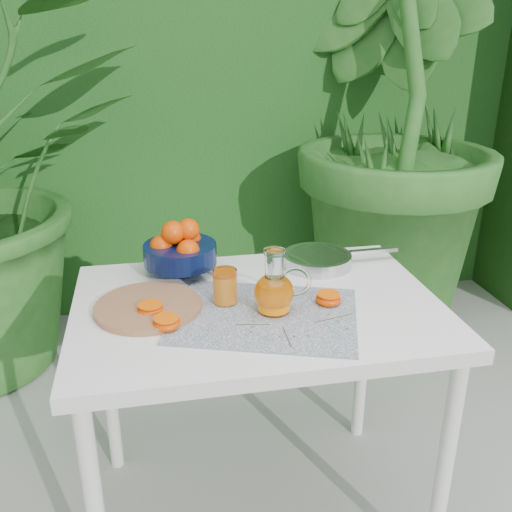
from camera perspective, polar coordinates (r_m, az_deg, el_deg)
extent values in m
cube|color=#154C16|center=(3.50, -6.14, 18.61)|extent=(8.00, 1.20, 2.50)
imported|color=#296322|center=(2.82, 12.94, 13.45)|extent=(2.44, 2.44, 2.11)
cube|color=white|center=(1.58, 0.14, -5.32)|extent=(1.00, 0.70, 0.04)
cylinder|color=white|center=(1.70, 18.30, -19.67)|extent=(0.04, 0.04, 0.71)
cylinder|color=white|center=(2.01, -14.56, -11.90)|extent=(0.04, 0.04, 0.71)
cylinder|color=white|center=(2.13, 10.65, -9.47)|extent=(0.04, 0.04, 0.71)
cube|color=#0B1B42|center=(1.50, 0.90, -5.92)|extent=(0.57, 0.50, 0.00)
cylinder|color=#926442|center=(1.55, -10.71, -5.04)|extent=(0.36, 0.36, 0.02)
cylinder|color=black|center=(1.75, -7.51, -1.25)|extent=(0.10, 0.10, 0.04)
cylinder|color=black|center=(1.73, -7.58, 0.22)|extent=(0.29, 0.29, 0.06)
sphere|color=red|center=(1.73, -9.46, 0.96)|extent=(0.09, 0.09, 0.07)
sphere|color=red|center=(1.77, -6.62, 1.61)|extent=(0.09, 0.09, 0.07)
sphere|color=red|center=(1.68, -6.80, 0.50)|extent=(0.09, 0.09, 0.07)
sphere|color=red|center=(1.77, -8.48, 1.58)|extent=(0.09, 0.09, 0.07)
sphere|color=red|center=(1.71, -8.30, 2.34)|extent=(0.09, 0.09, 0.07)
sphere|color=red|center=(1.71, -6.79, 2.64)|extent=(0.09, 0.09, 0.07)
cylinder|color=white|center=(1.52, 1.79, -5.37)|extent=(0.10, 0.10, 0.01)
ellipsoid|color=white|center=(1.49, 1.81, -3.63)|extent=(0.13, 0.13, 0.10)
cylinder|color=white|center=(1.46, 1.85, -0.89)|extent=(0.06, 0.06, 0.07)
cylinder|color=white|center=(1.45, 1.87, 0.44)|extent=(0.07, 0.07, 0.01)
torus|color=white|center=(1.48, 3.95, -2.54)|extent=(0.08, 0.03, 0.08)
cylinder|color=#D86504|center=(1.50, 1.81, -4.01)|extent=(0.10, 0.10, 0.07)
cylinder|color=white|center=(1.54, -3.10, -3.04)|extent=(0.09, 0.09, 0.10)
cylinder|color=orange|center=(1.55, -3.10, -3.30)|extent=(0.08, 0.08, 0.08)
cylinder|color=orange|center=(1.53, -3.13, -1.93)|extent=(0.07, 0.07, 0.00)
cylinder|color=#B1B1B5|center=(1.81, 6.12, -0.40)|extent=(0.22, 0.22, 0.04)
cylinder|color=silver|center=(1.80, 6.14, 0.08)|extent=(0.19, 0.19, 0.01)
cube|color=#B1B1B5|center=(1.87, 11.66, 0.50)|extent=(0.16, 0.02, 0.01)
ellipsoid|color=red|center=(1.45, -8.94, -6.69)|extent=(0.08, 0.08, 0.03)
cylinder|color=orange|center=(1.44, -8.98, -6.14)|extent=(0.08, 0.08, 0.00)
ellipsoid|color=red|center=(1.52, -10.51, -5.34)|extent=(0.08, 0.08, 0.03)
cylinder|color=orange|center=(1.51, -10.55, -4.81)|extent=(0.08, 0.08, 0.00)
ellipsoid|color=red|center=(1.56, 7.23, -4.32)|extent=(0.08, 0.08, 0.03)
cylinder|color=orange|center=(1.56, 7.26, -3.80)|extent=(0.08, 0.08, 0.00)
cylinder|color=brown|center=(1.40, 3.14, -8.07)|extent=(0.00, 0.10, 0.00)
sphere|color=olive|center=(1.39, 1.00, -8.08)|extent=(0.01, 0.01, 0.00)
sphere|color=olive|center=(1.39, 2.43, -8.03)|extent=(0.01, 0.01, 0.00)
sphere|color=olive|center=(1.40, 3.85, -7.96)|extent=(0.01, 0.01, 0.00)
sphere|color=olive|center=(1.40, 5.26, -7.90)|extent=(0.01, 0.01, 0.00)
cylinder|color=brown|center=(1.49, 7.76, -6.18)|extent=(0.11, 0.03, 0.00)
sphere|color=olive|center=(1.54, 6.48, -5.12)|extent=(0.01, 0.01, 0.00)
sphere|color=olive|center=(1.51, 7.33, -5.77)|extent=(0.01, 0.01, 0.00)
sphere|color=olive|center=(1.48, 8.22, -6.44)|extent=(0.01, 0.01, 0.00)
sphere|color=olive|center=(1.45, 9.14, -7.14)|extent=(0.01, 0.01, 0.00)
cylinder|color=brown|center=(1.45, -0.30, -6.87)|extent=(0.09, 0.02, 0.00)
sphere|color=olive|center=(1.41, -0.47, -7.57)|extent=(0.01, 0.01, 0.00)
sphere|color=olive|center=(1.44, -0.35, -7.05)|extent=(0.01, 0.01, 0.00)
sphere|color=olive|center=(1.46, -0.24, -6.54)|extent=(0.01, 0.01, 0.00)
sphere|color=olive|center=(1.48, -0.14, -6.04)|extent=(0.01, 0.01, 0.00)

